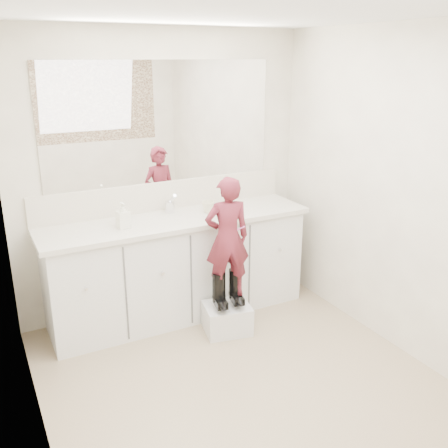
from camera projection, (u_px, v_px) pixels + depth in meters
floor at (249, 389)px, 3.41m from camera, size 3.00×3.00×0.00m
ceiling at (256, 9)px, 2.65m from camera, size 3.00×3.00×0.00m
wall_back at (163, 174)px, 4.29m from camera, size 2.60×0.00×2.60m
wall_left at (26, 262)px, 2.46m from camera, size 0.00×3.00×3.00m
wall_right at (407, 197)px, 3.60m from camera, size 0.00×3.00×3.00m
vanity_cabinet at (178, 268)px, 4.31m from camera, size 2.20×0.55×0.85m
countertop at (177, 220)px, 4.15m from camera, size 2.28×0.58×0.04m
backsplash at (165, 195)px, 4.34m from camera, size 2.28×0.03×0.25m
mirror at (162, 123)px, 4.14m from camera, size 2.00×0.02×1.00m
faucet at (170, 207)px, 4.27m from camera, size 0.08×0.08×0.10m
cup at (208, 207)px, 4.27m from camera, size 0.11×0.11×0.10m
soap_bottle at (123, 215)px, 3.88m from camera, size 0.10×0.10×0.20m
step_stool at (227, 318)px, 4.11m from camera, size 0.42×0.37×0.23m
boot_left at (219, 290)px, 3.99m from camera, size 0.15×0.22×0.30m
boot_right at (235, 287)px, 4.05m from camera, size 0.15×0.22×0.30m
toddler at (227, 238)px, 3.88m from camera, size 0.40×0.30×0.98m
toothbrush at (237, 230)px, 3.87m from camera, size 0.14×0.04×0.06m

